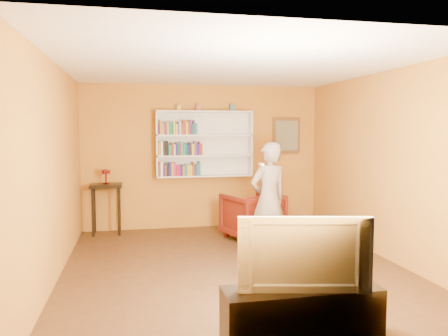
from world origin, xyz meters
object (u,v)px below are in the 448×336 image
Objects in this scene: person at (269,199)px; television at (302,251)px; console_table at (106,193)px; armchair at (252,216)px; bookshelf at (204,144)px; ruby_lustre at (106,173)px; tv_cabinet at (301,315)px.

person reaches higher than television.
armchair is at bearing -19.43° from console_table.
bookshelf reaches higher than armchair.
bookshelf is at bearing 5.09° from ruby_lustre.
console_table is (-1.79, -0.16, -0.85)m from bookshelf.
person reaches higher than console_table.
person is at bearing 67.85° from armchair.
ruby_lustre is at bearing -56.03° from person.
armchair is at bearing -19.43° from ruby_lustre.
console_table is 0.65× the size of tv_cabinet.
bookshelf is 4.73m from television.
person is at bearing -72.88° from bookshelf.
bookshelf is 4.85m from tv_cabinet.
bookshelf is 1.71m from armchair.
ruby_lustre is at bearing 112.88° from tv_cabinet.
console_table is 1.04× the size of armchair.
person reaches higher than ruby_lustre.
television is (1.90, -4.50, 0.07)m from console_table.
armchair is at bearing 93.03° from television.
television is (-0.56, -3.63, 0.42)m from armchair.
person is 2.67m from television.
console_table reaches higher than armchair.
console_table is 3.07m from person.
person reaches higher than armchair.
person is (2.42, -1.89, -0.25)m from ruby_lustre.
tv_cabinet is 0.57m from television.
television is at bearing -67.12° from console_table.
tv_cabinet is 1.23× the size of television.
bookshelf is 2.27m from person.
television is at bearing -67.12° from ruby_lustre.
bookshelf reaches higher than console_table.
console_table is at bearing -56.03° from person.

